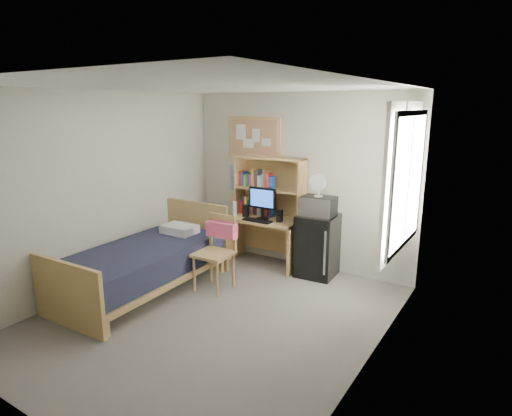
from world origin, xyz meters
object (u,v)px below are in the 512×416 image
Objects in this scene: monitor at (262,204)px; microwave at (318,206)px; desk at (264,241)px; desk_fan at (319,186)px; bulletin_board at (254,137)px; mini_fridge at (317,245)px; desk_chair at (214,253)px; bed at (143,269)px; speaker_right at (280,216)px; speaker_left at (246,211)px.

microwave is at bearing 4.02° from monitor.
desk is 1.30m from desk_fan.
monitor reaches higher than microwave.
monitor is (0.37, -0.36, -0.95)m from bulletin_board.
microwave is at bearing -90.00° from mini_fridge.
monitor is (0.07, 1.11, 0.46)m from desk_chair.
bulletin_board reaches higher than microwave.
speaker_right reaches higher than bed.
mini_fridge is at bearing 3.97° from speaker_left.
desk_chair is 1.20m from monitor.
monitor is 0.33m from speaker_right.
desk_chair is 0.46× the size of bed.
bulletin_board reaches higher than desk_chair.
monitor reaches higher than speaker_right.
bulletin_board is 2.03× the size of microwave.
desk is at bearing 168.69° from speaker_right.
monitor is at bearing 61.90° from bed.
bulletin_board is 1.56m from microwave.
bed is at bearing -145.68° from desk_chair.
desk_fan is (0.95, 1.18, 0.81)m from desk_chair.
desk_chair is 3.43× the size of desk_fan.
bed is 4.67× the size of monitor.
desk_chair is 2.13× the size of monitor.
mini_fridge is 4.85× the size of speaker_right.
microwave is (0.00, -0.02, 0.58)m from mini_fridge.
desk is at bearing -38.34° from bulletin_board.
desk_fan is at bearing -90.00° from mini_fridge.
desk is (0.37, -0.30, -1.56)m from bulletin_board.
monitor is at bearing -178.15° from mini_fridge.
bulletin_board reaches higher than speaker_left.
mini_fridge is 0.87m from desk_fan.
mini_fridge is 2.44m from bed.
speaker_left reaches higher than desk.
bulletin_board is 5.11× the size of speaker_left.
speaker_left is at bearing -179.50° from mini_fridge.
bulletin_board is 1.16m from speaker_left.
speaker_left is (-0.30, -0.00, -0.14)m from monitor.
desk is at bearing 11.31° from speaker_left.
microwave is (1.25, -0.29, -0.89)m from bulletin_board.
desk_chair is (-0.07, -1.17, 0.14)m from desk.
speaker_right is (0.67, -0.35, -1.10)m from bulletin_board.
mini_fridge is at bearing 5.31° from monitor.
desk_fan reaches higher than microwave.
speaker_left is 0.40× the size of microwave.
mini_fridge is 4.89× the size of speaker_left.
speaker_left is at bearing 179.53° from microwave.
desk_fan is (1.70, 1.73, 1.01)m from bed.
speaker_right reaches higher than speaker_left.
mini_fridge is 1.02m from monitor.
bed is at bearing -116.70° from monitor.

